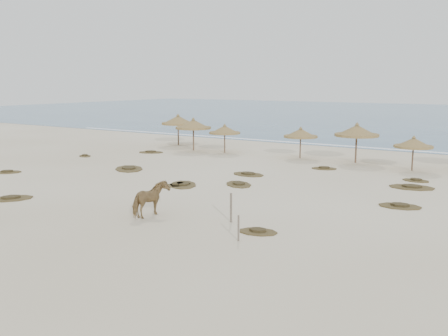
{
  "coord_description": "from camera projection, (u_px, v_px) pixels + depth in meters",
  "views": [
    {
      "loc": [
        15.57,
        -19.42,
        5.98
      ],
      "look_at": [
        -0.09,
        5.0,
        0.96
      ],
      "focal_mm": 40.0,
      "sensor_mm": 36.0,
      "label": 1
    }
  ],
  "objects": [
    {
      "name": "ground",
      "position": [
        173.0,
        201.0,
        25.41
      ],
      "size": [
        160.0,
        160.0,
        0.0
      ],
      "primitive_type": "plane",
      "color": "beige",
      "rests_on": "ground"
    },
    {
      "name": "ocean",
      "position": [
        439.0,
        116.0,
        87.62
      ],
      "size": [
        200.0,
        100.0,
        0.01
      ],
      "primitive_type": "cube",
      "color": "#28517A",
      "rests_on": "ground"
    },
    {
      "name": "foam_line",
      "position": [
        345.0,
        146.0,
        46.97
      ],
      "size": [
        70.0,
        0.6,
        0.01
      ],
      "primitive_type": "cube",
      "color": "white",
      "rests_on": "ground"
    },
    {
      "name": "palapa_0",
      "position": [
        178.0,
        121.0,
        47.64
      ],
      "size": [
        3.8,
        3.8,
        3.0
      ],
      "rotation": [
        0.0,
        0.0,
        -0.21
      ],
      "color": "brown",
      "rests_on": "ground"
    },
    {
      "name": "palapa_1",
      "position": [
        193.0,
        125.0,
        43.74
      ],
      "size": [
        4.13,
        4.13,
        2.93
      ],
      "rotation": [
        0.0,
        0.0,
        0.42
      ],
      "color": "brown",
      "rests_on": "ground"
    },
    {
      "name": "palapa_2",
      "position": [
        225.0,
        130.0,
        42.4
      ],
      "size": [
        3.42,
        3.42,
        2.49
      ],
      "rotation": [
        0.0,
        0.0,
        0.36
      ],
      "color": "brown",
      "rests_on": "ground"
    },
    {
      "name": "palapa_3",
      "position": [
        301.0,
        134.0,
        39.42
      ],
      "size": [
        2.84,
        2.84,
        2.51
      ],
      "rotation": [
        0.0,
        0.0,
        0.06
      ],
      "color": "brown",
      "rests_on": "ground"
    },
    {
      "name": "palapa_4",
      "position": [
        357.0,
        131.0,
        37.0
      ],
      "size": [
        4.23,
        4.23,
        3.05
      ],
      "rotation": [
        0.0,
        0.0,
        -0.38
      ],
      "color": "brown",
      "rests_on": "ground"
    },
    {
      "name": "palapa_5",
      "position": [
        414.0,
        143.0,
        33.72
      ],
      "size": [
        2.72,
        2.72,
        2.42
      ],
      "rotation": [
        0.0,
        0.0,
        0.05
      ],
      "color": "brown",
      "rests_on": "ground"
    },
    {
      "name": "horse",
      "position": [
        150.0,
        200.0,
        22.32
      ],
      "size": [
        0.91,
        1.88,
        1.56
      ],
      "primitive_type": "imported",
      "rotation": [
        0.0,
        0.0,
        3.1
      ],
      "color": "olive",
      "rests_on": "ground"
    },
    {
      "name": "fence_post_near",
      "position": [
        231.0,
        208.0,
        21.42
      ],
      "size": [
        0.11,
        0.11,
        1.29
      ],
      "primitive_type": "cylinder",
      "rotation": [
        0.0,
        0.0,
        0.18
      ],
      "color": "#6B5F50",
      "rests_on": "ground"
    },
    {
      "name": "fence_post_far",
      "position": [
        239.0,
        228.0,
        18.9
      ],
      "size": [
        0.08,
        0.08,
        1.01
      ],
      "primitive_type": "cylinder",
      "rotation": [
        0.0,
        0.0,
        0.12
      ],
      "color": "#6B5F50",
      "rests_on": "ground"
    },
    {
      "name": "scrub_0",
      "position": [
        7.0,
        172.0,
        33.28
      ],
      "size": [
        2.12,
        2.03,
        0.16
      ],
      "rotation": [
        0.0,
        0.0,
        0.68
      ],
      "color": "brown",
      "rests_on": "ground"
    },
    {
      "name": "scrub_1",
      "position": [
        129.0,
        169.0,
        34.57
      ],
      "size": [
        3.39,
        3.3,
        0.16
      ],
      "rotation": [
        0.0,
        0.0,
        2.42
      ],
      "color": "brown",
      "rests_on": "ground"
    },
    {
      "name": "scrub_2",
      "position": [
        178.0,
        185.0,
        29.13
      ],
      "size": [
        1.68,
        2.0,
        0.16
      ],
      "rotation": [
        0.0,
        0.0,
        1.17
      ],
      "color": "brown",
      "rests_on": "ground"
    },
    {
      "name": "scrub_3",
      "position": [
        239.0,
        184.0,
        29.3
      ],
      "size": [
        2.53,
        2.46,
        0.16
      ],
      "rotation": [
        0.0,
        0.0,
        2.41
      ],
      "color": "brown",
      "rests_on": "ground"
    },
    {
      "name": "scrub_4",
      "position": [
        400.0,
        206.0,
        24.16
      ],
      "size": [
        2.23,
        1.67,
        0.16
      ],
      "rotation": [
        0.0,
        0.0,
        0.19
      ],
      "color": "brown",
      "rests_on": "ground"
    },
    {
      "name": "scrub_5",
      "position": [
        412.0,
        187.0,
        28.49
      ],
      "size": [
        2.8,
        2.12,
        0.16
      ],
      "rotation": [
        0.0,
        0.0,
        0.21
      ],
      "color": "brown",
      "rests_on": "ground"
    },
    {
      "name": "scrub_6",
      "position": [
        151.0,
        152.0,
        42.7
      ],
      "size": [
        2.51,
        2.14,
        0.16
      ],
      "rotation": [
        0.0,
        0.0,
        0.42
      ],
      "color": "brown",
      "rests_on": "ground"
    },
    {
      "name": "scrub_7",
      "position": [
        324.0,
        168.0,
        34.69
      ],
      "size": [
        2.02,
        1.64,
        0.16
      ],
      "rotation": [
        0.0,
        0.0,
        0.33
      ],
      "color": "brown",
      "rests_on": "ground"
    },
    {
      "name": "scrub_8",
      "position": [
        85.0,
        156.0,
        40.56
      ],
      "size": [
        1.6,
        1.41,
        0.16
      ],
      "rotation": [
        0.0,
        0.0,
        2.65
      ],
      "color": "brown",
      "rests_on": "ground"
    },
    {
      "name": "scrub_9",
      "position": [
        183.0,
        184.0,
        29.19
      ],
      "size": [
        2.68,
        2.81,
        0.16
      ],
      "rotation": [
        0.0,
        0.0,
        2.24
      ],
      "color": "brown",
      "rests_on": "ground"
    },
    {
      "name": "scrub_10",
      "position": [
        416.0,
        180.0,
        30.44
      ],
      "size": [
        1.69,
        1.19,
        0.16
      ],
      "rotation": [
        0.0,
        0.0,
        3.05
      ],
      "color": "brown",
      "rests_on": "ground"
    },
    {
      "name": "scrub_11",
      "position": [
        11.0,
        198.0,
        25.76
      ],
      "size": [
        2.44,
        2.58,
        0.16
      ],
      "rotation": [
        0.0,
        0.0,
        0.92
      ],
      "color": "brown",
      "rests_on": "ground"
    },
    {
      "name": "scrub_12",
      "position": [
        258.0,
        231.0,
        20.04
      ],
      "size": [
        1.8,
        1.4,
        0.16
      ],
      "rotation": [
        0.0,
        0.0,
        0.26
      ],
      "color": "brown",
      "rests_on": "ground"
    },
    {
      "name": "scrub_13",
      "position": [
        248.0,
        174.0,
        32.47
      ],
      "size": [
        2.35,
        1.65,
        0.16
      ],
      "rotation": [
        0.0,
        0.0,
        3.04
      ],
      "color": "brown",
      "rests_on": "ground"
    }
  ]
}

